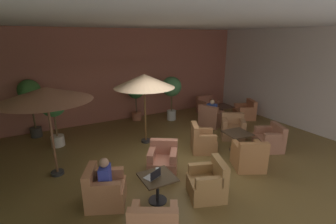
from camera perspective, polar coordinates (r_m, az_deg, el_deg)
The scene contains 27 objects.
ground_plane at distance 7.21m, azimuth 1.73°, elevation -11.35°, with size 11.29×8.93×0.02m, color brown.
wall_back_brick at distance 10.52m, azimuth -10.55°, elevation 8.42°, with size 11.29×0.08×3.79m, color #A25D49.
wall_right_plain at distance 10.50m, azimuth 29.50°, elevation 6.49°, with size 0.08×8.93×3.79m, color silver.
ceiling_slab at distance 6.36m, azimuth 2.06°, elevation 20.64°, with size 11.29×8.93×0.06m, color silver.
cafe_table_front_left at distance 5.41m, azimuth -2.48°, elevation -16.18°, with size 0.70×0.70×0.61m.
armchair_front_left_north at distance 5.57m, azimuth -14.68°, elevation -17.33°, with size 1.01×0.99×0.85m.
armchair_front_left_south at distance 5.70m, azimuth 9.39°, elevation -16.20°, with size 0.96×0.95×0.86m.
armchair_front_left_west at distance 6.43m, azimuth -1.19°, elevation -11.66°, with size 1.03×1.04×0.85m.
cafe_table_front_right at distance 7.89m, azimuth 15.87°, elevation -5.57°, with size 0.80×0.80×0.61m.
armchair_front_right_north at distance 8.94m, azimuth 14.95°, elevation -3.81°, with size 1.09×1.10×0.84m.
armchair_front_right_east at distance 7.70m, azimuth 8.05°, elevation -6.84°, with size 0.98×0.97×0.89m.
armchair_front_right_south at distance 7.03m, azimuth 18.41°, elevation -9.99°, with size 1.04×1.05×0.86m.
armchair_front_right_west at distance 8.38m, azimuth 22.71°, elevation -6.08°, with size 0.99×1.03×0.82m.
cafe_table_mid_center at distance 10.77m, azimuth 12.60°, elevation 0.83°, with size 0.79×0.79×0.61m.
armchair_mid_center_north at distance 11.17m, azimuth 17.65°, elevation 0.01°, with size 1.03×1.03×0.83m.
armchair_mid_center_east at distance 11.59m, azimuth 9.22°, elevation 1.19°, with size 0.82×0.74×0.79m.
armchair_mid_center_south at distance 9.91m, azimuth 10.00°, elevation -1.46°, with size 1.01×1.05×0.88m.
patio_umbrella_tall_red at distance 7.81m, azimuth -5.59°, elevation 7.20°, with size 1.96×1.96×2.32m.
patio_umbrella_center_beige at distance 6.44m, azimuth -26.73°, elevation 3.66°, with size 2.15×2.15×2.31m.
potted_tree_left_corner at distance 8.49m, azimuth -25.29°, elevation 0.51°, with size 0.76×0.76×1.78m.
potted_tree_mid_left at distance 9.60m, azimuth -29.63°, elevation 3.40°, with size 0.74×0.74×2.07m.
potted_tree_mid_right at distance 10.24m, azimuth 0.83°, elevation 5.31°, with size 0.83×0.83×1.88m.
potted_tree_right_corner at distance 10.36m, azimuth -7.56°, elevation 4.15°, with size 0.70×0.70×1.65m.
patron_blue_shirt at distance 5.35m, azimuth -14.60°, elevation -13.75°, with size 0.34×0.40×0.62m.
patron_by_window at distance 9.84m, azimuth 10.24°, elevation 0.75°, with size 0.37×0.43×0.66m.
iced_drink_cup at distance 5.42m, azimuth -2.52°, elevation -13.52°, with size 0.08×0.08×0.11m, color white.
open_laptop at distance 5.26m, azimuth -3.40°, elevation -14.65°, with size 0.37×0.33×0.20m.
Camera 1 is at (-3.22, -5.47, 3.42)m, focal length 26.00 mm.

